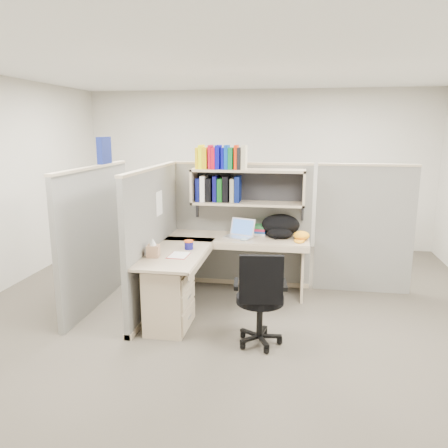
% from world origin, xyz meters
% --- Properties ---
extents(ground, '(6.00, 6.00, 0.00)m').
position_xyz_m(ground, '(0.00, 0.00, 0.00)').
color(ground, '#342F28').
rests_on(ground, ground).
extents(room_shell, '(6.00, 6.00, 6.00)m').
position_xyz_m(room_shell, '(0.00, 0.00, 1.62)').
color(room_shell, '#B4B1A2').
rests_on(room_shell, ground).
extents(cubicle, '(3.79, 1.84, 1.95)m').
position_xyz_m(cubicle, '(-0.37, 0.45, 0.91)').
color(cubicle, '#5B5C57').
rests_on(cubicle, ground).
extents(desk, '(1.74, 1.75, 0.73)m').
position_xyz_m(desk, '(-0.41, -0.29, 0.44)').
color(desk, gray).
rests_on(desk, ground).
extents(laptop, '(0.42, 0.42, 0.23)m').
position_xyz_m(laptop, '(0.01, 0.53, 0.85)').
color(laptop, silver).
rests_on(laptop, desk).
extents(backpack, '(0.56, 0.48, 0.28)m').
position_xyz_m(backpack, '(0.52, 0.66, 0.87)').
color(backpack, black).
rests_on(backpack, desk).
extents(orange_cap, '(0.24, 0.26, 0.11)m').
position_xyz_m(orange_cap, '(0.78, 0.56, 0.78)').
color(orange_cap, '#FFA216').
rests_on(orange_cap, desk).
extents(snack_canister, '(0.10, 0.10, 0.10)m').
position_xyz_m(snack_canister, '(-0.47, -0.07, 0.78)').
color(snack_canister, navy).
rests_on(snack_canister, desk).
extents(tissue_box, '(0.14, 0.14, 0.20)m').
position_xyz_m(tissue_box, '(-0.76, -0.43, 0.83)').
color(tissue_box, '#A57D5D').
rests_on(tissue_box, desk).
extents(mouse, '(0.11, 0.08, 0.04)m').
position_xyz_m(mouse, '(0.09, 0.40, 0.75)').
color(mouse, '#8EB1CA').
rests_on(mouse, desk).
extents(paper_cup, '(0.08, 0.08, 0.11)m').
position_xyz_m(paper_cup, '(-0.04, 0.70, 0.78)').
color(paper_cup, white).
rests_on(paper_cup, desk).
extents(book_stack, '(0.20, 0.26, 0.11)m').
position_xyz_m(book_stack, '(0.26, 0.78, 0.79)').
color(book_stack, gray).
rests_on(book_stack, desk).
extents(loose_paper, '(0.19, 0.25, 0.00)m').
position_xyz_m(loose_paper, '(-0.51, -0.33, 0.73)').
color(loose_paper, white).
rests_on(loose_paper, desk).
extents(task_chair, '(0.52, 0.48, 0.95)m').
position_xyz_m(task_chair, '(0.39, -0.79, 0.34)').
color(task_chair, black).
rests_on(task_chair, ground).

